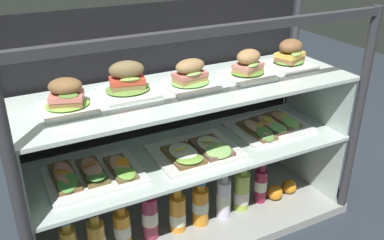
# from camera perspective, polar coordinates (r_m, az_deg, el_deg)

# --- Properties ---
(ground_plane) EXTENTS (6.00, 6.00, 0.02)m
(ground_plane) POSITION_cam_1_polar(r_m,az_deg,el_deg) (1.93, 0.00, -14.57)
(ground_plane) COLOR #293038
(ground_plane) RESTS_ON ground
(case_base_deck) EXTENTS (1.38, 0.48, 0.04)m
(case_base_deck) POSITION_cam_1_polar(r_m,az_deg,el_deg) (1.91, 0.00, -13.86)
(case_base_deck) COLOR #A2A49E
(case_base_deck) RESTS_ON ground
(case_frame) EXTENTS (1.38, 0.48, 0.95)m
(case_frame) POSITION_cam_1_polar(r_m,az_deg,el_deg) (1.74, -1.86, 1.33)
(case_frame) COLOR #333338
(case_frame) RESTS_ON ground
(riser_lower_tier) EXTENTS (1.31, 0.40, 0.33)m
(riser_lower_tier) POSITION_cam_1_polar(r_m,az_deg,el_deg) (1.80, 0.00, -9.22)
(riser_lower_tier) COLOR silver
(riser_lower_tier) RESTS_ON case_base_deck
(shelf_lower_glass) EXTENTS (1.33, 0.42, 0.01)m
(shelf_lower_glass) POSITION_cam_1_polar(r_m,az_deg,el_deg) (1.70, 0.00, -4.38)
(shelf_lower_glass) COLOR silver
(shelf_lower_glass) RESTS_ON riser_lower_tier
(riser_upper_tier) EXTENTS (1.31, 0.40, 0.26)m
(riser_upper_tier) POSITION_cam_1_polar(r_m,az_deg,el_deg) (1.64, 0.00, -0.23)
(riser_upper_tier) COLOR silver
(riser_upper_tier) RESTS_ON shelf_lower_glass
(shelf_upper_glass) EXTENTS (1.33, 0.42, 0.01)m
(shelf_upper_glass) POSITION_cam_1_polar(r_m,az_deg,el_deg) (1.59, 0.00, 4.24)
(shelf_upper_glass) COLOR silver
(shelf_upper_glass) RESTS_ON riser_upper_tier
(plated_roll_sandwich_mid_right) EXTENTS (0.18, 0.18, 0.11)m
(plated_roll_sandwich_mid_right) POSITION_cam_1_polar(r_m,az_deg,el_deg) (1.43, -16.75, 2.90)
(plated_roll_sandwich_mid_right) COLOR white
(plated_roll_sandwich_mid_right) RESTS_ON shelf_upper_glass
(plated_roll_sandwich_far_left) EXTENTS (0.20, 0.20, 0.13)m
(plated_roll_sandwich_far_left) POSITION_cam_1_polar(r_m,az_deg,el_deg) (1.52, -8.80, 5.02)
(plated_roll_sandwich_far_left) COLOR white
(plated_roll_sandwich_far_left) RESTS_ON shelf_upper_glass
(plated_roll_sandwich_left_of_center) EXTENTS (0.18, 0.18, 0.11)m
(plated_roll_sandwich_left_of_center) POSITION_cam_1_polar(r_m,az_deg,el_deg) (1.57, -0.25, 5.83)
(plated_roll_sandwich_left_of_center) COLOR white
(plated_roll_sandwich_left_of_center) RESTS_ON shelf_upper_glass
(plated_roll_sandwich_right_of_center) EXTENTS (0.18, 0.18, 0.12)m
(plated_roll_sandwich_right_of_center) POSITION_cam_1_polar(r_m,az_deg,el_deg) (1.69, 7.65, 7.12)
(plated_roll_sandwich_right_of_center) COLOR white
(plated_roll_sandwich_right_of_center) RESTS_ON shelf_upper_glass
(plated_roll_sandwich_mid_left) EXTENTS (0.18, 0.18, 0.12)m
(plated_roll_sandwich_mid_left) POSITION_cam_1_polar(r_m,az_deg,el_deg) (1.85, 13.20, 8.46)
(plated_roll_sandwich_mid_left) COLOR white
(plated_roll_sandwich_mid_left) RESTS_ON shelf_upper_glass
(open_sandwich_tray_near_left_corner) EXTENTS (0.34, 0.27, 0.06)m
(open_sandwich_tray_near_left_corner) POSITION_cam_1_polar(r_m,az_deg,el_deg) (1.56, -13.41, -7.12)
(open_sandwich_tray_near_left_corner) COLOR white
(open_sandwich_tray_near_left_corner) RESTS_ON shelf_lower_glass
(open_sandwich_tray_center) EXTENTS (0.34, 0.27, 0.07)m
(open_sandwich_tray_center) POSITION_cam_1_polar(r_m,az_deg,el_deg) (1.66, 0.65, -4.28)
(open_sandwich_tray_center) COLOR white
(open_sandwich_tray_center) RESTS_ON shelf_lower_glass
(open_sandwich_tray_left_of_center) EXTENTS (0.34, 0.28, 0.06)m
(open_sandwich_tray_left_of_center) POSITION_cam_1_polar(r_m,az_deg,el_deg) (1.89, 10.52, -0.82)
(open_sandwich_tray_left_of_center) COLOR white
(open_sandwich_tray_left_of_center) RESTS_ON shelf_lower_glass
(juice_bottle_front_second) EXTENTS (0.07, 0.07, 0.21)m
(juice_bottle_front_second) POSITION_cam_1_polar(r_m,az_deg,el_deg) (1.73, -9.49, -14.48)
(juice_bottle_front_second) COLOR orange
(juice_bottle_front_second) RESTS_ON case_base_deck
(juice_bottle_front_middle) EXTENTS (0.07, 0.07, 0.25)m
(juice_bottle_front_middle) POSITION_cam_1_polar(r_m,az_deg,el_deg) (1.75, -5.77, -12.90)
(juice_bottle_front_middle) COLOR #9B2D4A
(juice_bottle_front_middle) RESTS_ON case_base_deck
(juice_bottle_front_fourth) EXTENTS (0.07, 0.07, 0.22)m
(juice_bottle_front_fourth) POSITION_cam_1_polar(r_m,az_deg,el_deg) (1.80, -1.99, -12.56)
(juice_bottle_front_fourth) COLOR orange
(juice_bottle_front_fourth) RESTS_ON case_base_deck
(juice_bottle_back_left) EXTENTS (0.07, 0.07, 0.22)m
(juice_bottle_back_left) POSITION_cam_1_polar(r_m,az_deg,el_deg) (1.82, 1.15, -11.51)
(juice_bottle_back_left) COLOR orange
(juice_bottle_back_left) RESTS_ON case_base_deck
(juice_bottle_tucked_behind) EXTENTS (0.06, 0.06, 0.23)m
(juice_bottle_tucked_behind) POSITION_cam_1_polar(r_m,az_deg,el_deg) (1.86, 4.34, -10.58)
(juice_bottle_tucked_behind) COLOR white
(juice_bottle_tucked_behind) RESTS_ON case_base_deck
(juice_bottle_front_left_end) EXTENTS (0.07, 0.07, 0.23)m
(juice_bottle_front_left_end) POSITION_cam_1_polar(r_m,az_deg,el_deg) (1.92, 6.77, -9.57)
(juice_bottle_front_left_end) COLOR #AEC64F
(juice_bottle_front_left_end) RESTS_ON case_base_deck
(juice_bottle_front_right_end) EXTENTS (0.06, 0.06, 0.22)m
(juice_bottle_front_right_end) POSITION_cam_1_polar(r_m,az_deg,el_deg) (1.98, 9.37, -8.67)
(juice_bottle_front_right_end) COLOR maroon
(juice_bottle_front_right_end) RESTS_ON case_base_deck
(orange_fruit_beside_bottles) EXTENTS (0.07, 0.07, 0.07)m
(orange_fruit_beside_bottles) POSITION_cam_1_polar(r_m,az_deg,el_deg) (2.09, 13.11, -8.82)
(orange_fruit_beside_bottles) COLOR orange
(orange_fruit_beside_bottles) RESTS_ON case_base_deck
(orange_fruit_near_left_post) EXTENTS (0.07, 0.07, 0.07)m
(orange_fruit_near_left_post) POSITION_cam_1_polar(r_m,az_deg,el_deg) (2.03, 11.27, -9.67)
(orange_fruit_near_left_post) COLOR orange
(orange_fruit_near_left_post) RESTS_ON case_base_deck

